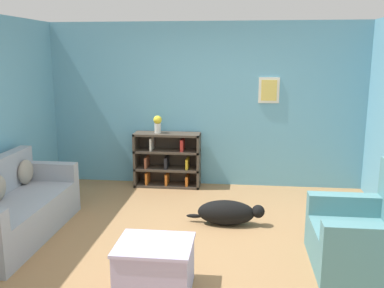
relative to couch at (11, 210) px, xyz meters
name	(u,v)px	position (x,y,z in m)	size (l,w,h in m)	color
ground_plane	(188,240)	(2.06, 0.14, -0.33)	(14.00, 14.00, 0.00)	#997047
wall_back	(205,105)	(2.06, 2.39, 0.97)	(5.60, 0.13, 2.60)	#609EB7
couch	(11,210)	(0.00, 0.00, 0.00)	(0.80, 1.92, 0.88)	#9399A3
bookshelf	(168,160)	(1.48, 2.17, 0.10)	(1.05, 0.35, 0.87)	#42382D
recliner_chair	(369,235)	(3.93, -0.30, 0.02)	(0.93, 1.02, 1.04)	slate
coffee_table	(155,265)	(1.90, -0.95, -0.08)	(0.68, 0.57, 0.46)	#ADA3CC
dog	(228,213)	(2.50, 0.65, -0.17)	(0.99, 0.29, 0.32)	black
vase	(158,123)	(1.33, 2.15, 0.70)	(0.13, 0.13, 0.28)	silver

